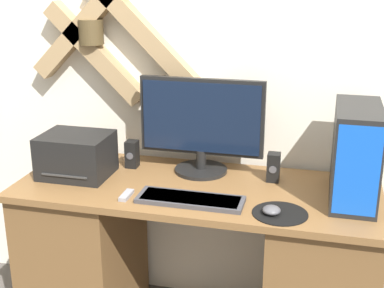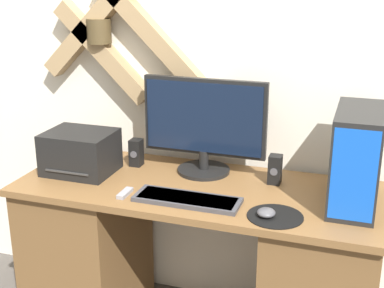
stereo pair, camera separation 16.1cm
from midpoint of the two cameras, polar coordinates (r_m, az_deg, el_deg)
wall_back at (r=2.49m, az=4.84°, el=11.27°), size 6.40×0.17×2.70m
desk at (r=2.47m, az=2.35°, el=-12.41°), size 1.55×0.62×0.76m
monitor at (r=2.38m, az=3.24°, el=2.17°), size 0.56×0.24×0.43m
keyboard at (r=2.15m, az=1.64°, el=-5.94°), size 0.43×0.14×0.02m
mousepad at (r=2.07m, az=11.09°, el=-7.61°), size 0.21×0.21×0.00m
mouse at (r=2.05m, az=10.18°, el=-7.26°), size 0.07×0.07×0.03m
computer_tower at (r=2.18m, az=19.12°, el=-1.47°), size 0.18×0.40×0.38m
printer at (r=2.46m, az=-10.01°, el=-0.90°), size 0.30×0.25×0.19m
speaker_left at (r=2.52m, az=-4.16°, el=-0.94°), size 0.05×0.06×0.13m
speaker_right at (r=2.34m, az=10.80°, el=-2.71°), size 0.05×0.06×0.13m
remote_control at (r=2.22m, az=-5.11°, el=-5.28°), size 0.03×0.10×0.02m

